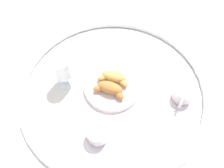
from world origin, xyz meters
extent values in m
plane|color=silver|center=(0.00, 0.00, 0.00)|extent=(2.20, 2.20, 0.00)
torus|color=silver|center=(0.00, 0.00, 0.01)|extent=(0.76, 0.76, 0.02)
cylinder|color=silver|center=(0.01, 0.01, 0.01)|extent=(0.23, 0.23, 0.02)
torus|color=silver|center=(0.01, 0.01, 0.02)|extent=(0.23, 0.23, 0.01)
ellipsoid|color=#D6994C|center=(0.00, -0.02, 0.04)|extent=(0.11, 0.06, 0.04)
ellipsoid|color=#D6994C|center=(0.05, -0.02, 0.04)|extent=(0.05, 0.04, 0.03)
ellipsoid|color=#D6994C|center=(-0.04, 0.00, 0.04)|extent=(0.05, 0.05, 0.03)
ellipsoid|color=#AD6B33|center=(0.01, 0.03, 0.04)|extent=(0.11, 0.07, 0.04)
ellipsoid|color=#AD6B33|center=(0.05, 0.04, 0.04)|extent=(0.05, 0.04, 0.03)
ellipsoid|color=#AD6B33|center=(-0.03, 0.06, 0.04)|extent=(0.05, 0.05, 0.03)
cylinder|color=silver|center=(0.03, 0.21, 0.00)|extent=(0.14, 0.14, 0.01)
cylinder|color=silver|center=(0.03, 0.21, 0.03)|extent=(0.08, 0.08, 0.05)
cylinder|color=brown|center=(0.03, 0.21, 0.06)|extent=(0.07, 0.07, 0.01)
torus|color=silver|center=(0.06, 0.18, 0.04)|extent=(0.03, 0.04, 0.04)
cylinder|color=silver|center=(-0.27, 0.02, 0.00)|extent=(0.14, 0.14, 0.01)
cylinder|color=silver|center=(-0.27, 0.02, 0.03)|extent=(0.08, 0.08, 0.05)
cylinder|color=brown|center=(-0.27, 0.02, 0.06)|extent=(0.07, 0.07, 0.01)
torus|color=silver|center=(-0.26, 0.07, 0.04)|extent=(0.02, 0.04, 0.04)
cylinder|color=white|center=(0.20, 0.00, 0.00)|extent=(0.07, 0.07, 0.01)
cylinder|color=white|center=(0.20, 0.00, 0.03)|extent=(0.01, 0.01, 0.05)
cylinder|color=white|center=(0.20, 0.00, 0.10)|extent=(0.08, 0.08, 0.08)
cylinder|color=yellow|center=(0.20, 0.00, 0.09)|extent=(0.07, 0.07, 0.05)
camera|label=1|loc=(-0.04, 0.45, 0.70)|focal=32.82mm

